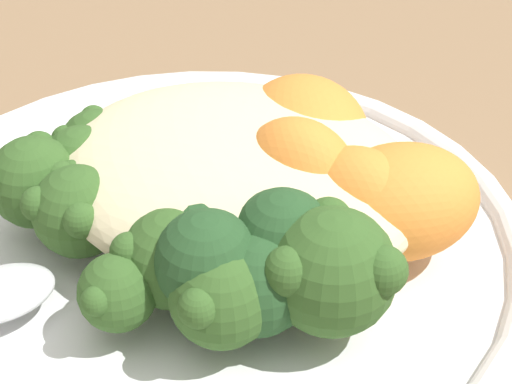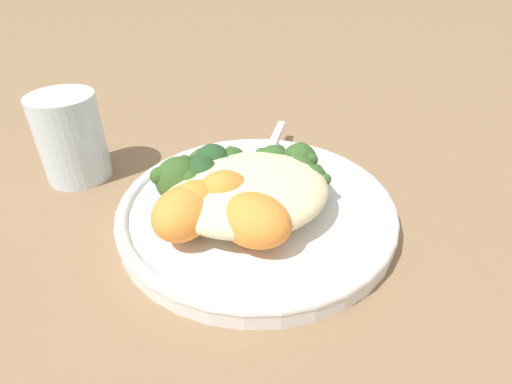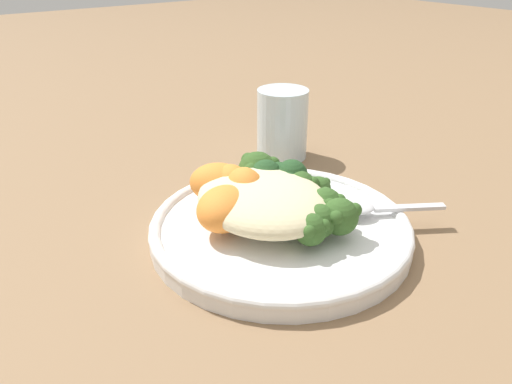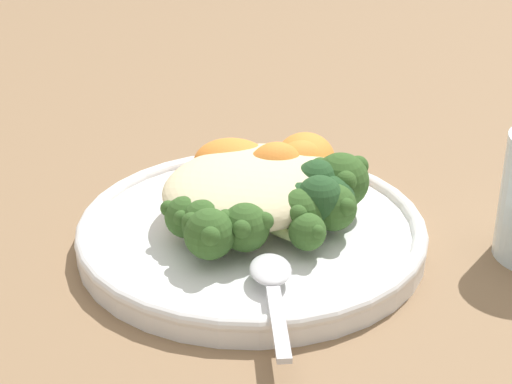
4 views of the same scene
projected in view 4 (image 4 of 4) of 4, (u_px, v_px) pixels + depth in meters
name	position (u px, v px, depth m)	size (l,w,h in m)	color
ground_plane	(238.00, 236.00, 0.66)	(4.00, 4.00, 0.00)	#846647
plate	(256.00, 230.00, 0.65)	(0.26, 0.26, 0.02)	white
quinoa_mound	(255.00, 186.00, 0.65)	(0.15, 0.12, 0.04)	beige
broccoli_stalk_0	(197.00, 214.00, 0.62)	(0.09, 0.04, 0.03)	#ADC675
broccoli_stalk_1	(214.00, 215.00, 0.62)	(0.09, 0.06, 0.03)	#ADC675
broccoli_stalk_2	(215.00, 229.00, 0.60)	(0.10, 0.08, 0.04)	#ADC675
broccoli_stalk_3	(245.00, 224.00, 0.60)	(0.07, 0.09, 0.03)	#ADC675
broccoli_stalk_4	(282.00, 220.00, 0.62)	(0.03, 0.13, 0.03)	#ADC675
broccoli_stalk_5	(291.00, 210.00, 0.62)	(0.04, 0.10, 0.04)	#ADC675
broccoli_stalk_6	(318.00, 207.00, 0.63)	(0.07, 0.10, 0.04)	#ADC675
broccoli_stalk_7	(326.00, 184.00, 0.65)	(0.10, 0.08, 0.04)	#ADC675
sweet_potato_chunk_0	(233.00, 164.00, 0.68)	(0.07, 0.05, 0.04)	orange
sweet_potato_chunk_1	(297.00, 165.00, 0.68)	(0.05, 0.04, 0.04)	orange
sweet_potato_chunk_2	(305.00, 159.00, 0.69)	(0.06, 0.05, 0.04)	orange
sweet_potato_chunk_3	(279.00, 173.00, 0.66)	(0.05, 0.04, 0.05)	orange
kale_tuft	(312.00, 196.00, 0.63)	(0.06, 0.06, 0.04)	#234723
spoon	(272.00, 280.00, 0.56)	(0.08, 0.11, 0.01)	silver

